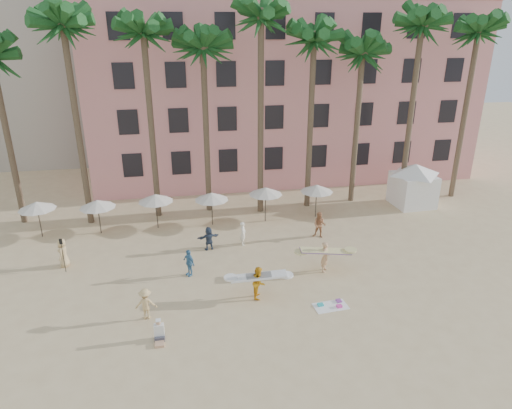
{
  "coord_description": "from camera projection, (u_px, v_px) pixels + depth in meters",
  "views": [
    {
      "loc": [
        -3.16,
        -18.7,
        13.97
      ],
      "look_at": [
        1.16,
        6.0,
        4.0
      ],
      "focal_mm": 32.0,
      "sensor_mm": 36.0,
      "label": 1
    }
  ],
  "objects": [
    {
      "name": "ground",
      "position": [
        254.0,
        324.0,
        22.79
      ],
      "size": [
        120.0,
        120.0,
        0.0
      ],
      "primitive_type": "plane",
      "color": "#D1B789",
      "rests_on": "ground"
    },
    {
      "name": "pink_hotel",
      "position": [
        279.0,
        89.0,
        44.75
      ],
      "size": [
        35.0,
        14.0,
        16.0
      ],
      "primitive_type": "cube",
      "color": "pink",
      "rests_on": "ground"
    },
    {
      "name": "palm_row",
      "position": [
        225.0,
        39.0,
        31.8
      ],
      "size": [
        44.4,
        5.4,
        16.3
      ],
      "color": "brown",
      "rests_on": "ground"
    },
    {
      "name": "umbrella_row",
      "position": [
        184.0,
        197.0,
        32.89
      ],
      "size": [
        22.5,
        2.7,
        2.73
      ],
      "color": "#332B23",
      "rests_on": "ground"
    },
    {
      "name": "cabana",
      "position": [
        414.0,
        181.0,
        37.02
      ],
      "size": [
        4.74,
        4.74,
        3.5
      ],
      "color": "white",
      "rests_on": "ground"
    },
    {
      "name": "beach_towel",
      "position": [
        331.0,
        305.0,
        24.22
      ],
      "size": [
        1.88,
        1.16,
        0.14
      ],
      "color": "white",
      "rests_on": "ground"
    },
    {
      "name": "carrier_yellow",
      "position": [
        325.0,
        255.0,
        27.29
      ],
      "size": [
        3.09,
        1.0,
        1.92
      ],
      "color": "tan",
      "rests_on": "ground"
    },
    {
      "name": "carrier_white",
      "position": [
        259.0,
        281.0,
        24.69
      ],
      "size": [
        3.08,
        1.03,
        1.84
      ],
      "color": "orange",
      "rests_on": "ground"
    },
    {
      "name": "beachgoers",
      "position": [
        199.0,
        251.0,
        28.19
      ],
      "size": [
        17.63,
        8.47,
        1.86
      ],
      "color": "#2F3C52",
      "rests_on": "ground"
    },
    {
      "name": "paddle",
      "position": [
        62.0,
        251.0,
        27.03
      ],
      "size": [
        0.18,
        0.04,
        2.23
      ],
      "color": "black",
      "rests_on": "ground"
    },
    {
      "name": "seated_man",
      "position": [
        159.0,
        334.0,
        21.48
      ],
      "size": [
        0.48,
        0.84,
        1.09
      ],
      "color": "#3F3F4C",
      "rests_on": "ground"
    }
  ]
}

